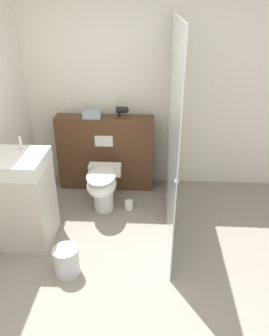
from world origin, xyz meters
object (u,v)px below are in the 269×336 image
at_px(waste_bin, 67,261).
at_px(sink_vanity, 24,199).
at_px(toilet, 103,186).
at_px(hair_drier, 122,110).

bearing_deg(waste_bin, sink_vanity, 137.29).
distance_m(toilet, sink_vanity, 0.91).
bearing_deg(toilet, waste_bin, -100.55).
bearing_deg(hair_drier, waste_bin, -103.16).
bearing_deg(sink_vanity, hair_drier, 52.46).
height_order(toilet, sink_vanity, sink_vanity).
bearing_deg(sink_vanity, waste_bin, -42.71).
xyz_separation_m(sink_vanity, waste_bin, (0.51, -0.47, -0.34)).
relative_size(sink_vanity, hair_drier, 6.73).
distance_m(sink_vanity, hair_drier, 1.56).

